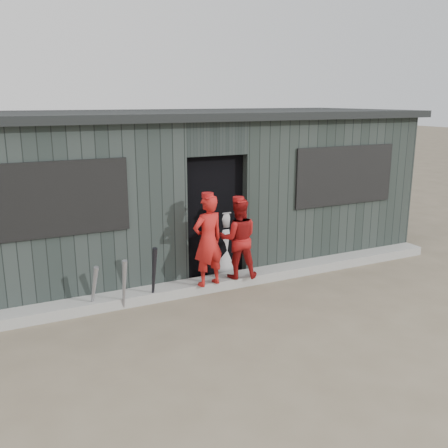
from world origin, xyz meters
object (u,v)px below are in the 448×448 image
player_grey_back (223,243)px  bat_left (94,289)px  bat_mid (124,285)px  bat_right (154,275)px  player_red_left (208,240)px  dugout (182,187)px  player_red_right (238,238)px

player_grey_back → bat_left: bearing=5.2°
bat_left → bat_mid: (0.38, -0.12, 0.04)m
bat_left → bat_right: bearing=-3.6°
bat_left → player_red_left: bearing=-1.8°
player_grey_back → bat_right: bearing=14.9°
bat_mid → player_red_left: size_ratio=0.57×
bat_mid → player_red_left: bearing=3.0°
player_red_left → bat_mid: bearing=-8.0°
dugout → player_red_left: bearing=-100.3°
bat_right → player_grey_back: (1.39, 0.62, 0.13)m
bat_left → bat_mid: bat_mid is taller
bat_left → bat_right: (0.83, -0.05, 0.08)m
bat_left → player_red_right: size_ratio=0.56×
bat_mid → dugout: bearing=50.1°
bat_left → player_red_right: bearing=1.2°
bat_mid → dugout: 2.68m
bat_left → bat_mid: 0.40m
player_red_left → player_grey_back: bearing=-142.8°
player_red_left → dugout: bearing=-111.3°
bat_left → player_grey_back: 2.30m
bat_mid → bat_right: size_ratio=0.89×
player_red_right → dugout: dugout is taller
player_red_right → player_grey_back: 0.56m
bat_left → dugout: 2.86m
bat_left → bat_mid: size_ratio=0.90×
bat_mid → player_red_right: (1.82, 0.17, 0.39)m
player_grey_back → player_red_right: bearing=80.1°
bat_mid → player_red_right: bearing=5.2°
player_red_left → bat_left: bearing=-12.8°
bat_right → player_grey_back: 1.53m
bat_right → dugout: (1.17, 1.87, 0.86)m
player_grey_back → dugout: (-0.21, 1.25, 0.73)m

